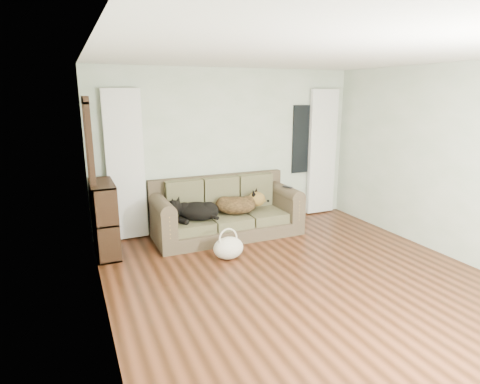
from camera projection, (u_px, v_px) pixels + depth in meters
name	position (u px, v px, depth m)	size (l,w,h in m)	color
floor	(309.00, 285.00, 4.74)	(5.00, 5.00, 0.00)	black
ceiling	(319.00, 54.00, 4.11)	(5.00, 5.00, 0.00)	white
wall_back	(229.00, 149.00, 6.65)	(4.50, 0.04, 2.60)	silver
wall_left	(100.00, 198.00, 3.56)	(0.04, 5.00, 2.60)	silver
wall_right	(457.00, 163.00, 5.30)	(0.04, 5.00, 2.60)	silver
curtain_left	(125.00, 166.00, 5.96)	(0.55, 0.08, 2.25)	white
curtain_right	(322.00, 152.00, 7.32)	(0.55, 0.08, 2.25)	white
window_pane	(305.00, 139.00, 7.16)	(0.50, 0.03, 1.20)	black
door_casing	(92.00, 180.00, 5.46)	(0.07, 0.60, 2.10)	black
sofa	(227.00, 208.00, 6.29)	(2.29, 0.99, 0.94)	#413827
dog_black_lab	(195.00, 211.00, 6.02)	(0.64, 0.45, 0.27)	black
dog_shepherd	(238.00, 205.00, 6.34)	(0.68, 0.48, 0.30)	black
tv_remote	(287.00, 187.00, 6.48)	(0.04, 0.16, 0.02)	black
tote_bag	(228.00, 248.00, 5.46)	(0.42, 0.33, 0.31)	beige
bookshelf	(105.00, 219.00, 5.56)	(0.31, 0.82, 1.03)	black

